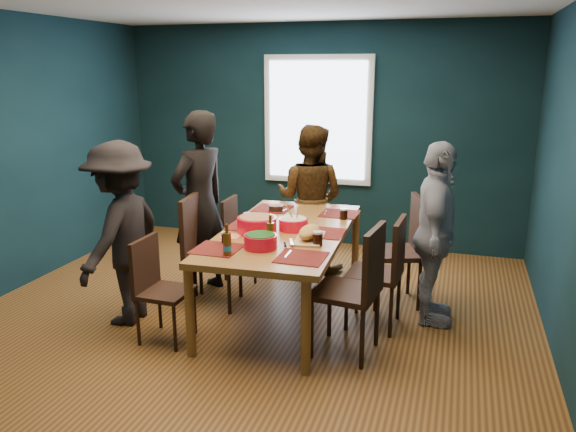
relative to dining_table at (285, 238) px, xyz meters
name	(u,v)px	position (x,y,z in m)	size (l,w,h in m)	color
room	(255,163)	(-0.27, 0.00, 0.65)	(5.01, 5.01, 2.71)	olive
dining_table	(285,238)	(0.00, 0.00, 0.00)	(1.14, 2.13, 0.79)	brown
chair_left_far	(238,232)	(-0.76, 0.76, -0.22)	(0.39, 0.39, 0.85)	black
chair_left_mid	(203,242)	(-0.80, 0.00, -0.12)	(0.52, 0.52, 1.04)	black
chair_left_near	(156,281)	(-0.85, -0.77, -0.22)	(0.39, 0.39, 0.85)	black
chair_right_far	(405,242)	(0.99, 0.57, -0.12)	(0.59, 0.59, 1.03)	black
chair_right_mid	(385,265)	(0.89, 0.00, -0.16)	(0.46, 0.46, 0.97)	black
chair_right_near	(359,281)	(0.76, -0.55, -0.11)	(0.52, 0.52, 1.04)	black
person_far_left	(199,204)	(-0.96, 0.28, 0.18)	(0.65, 0.43, 1.79)	black
person_back	(310,199)	(-0.10, 1.22, 0.08)	(0.78, 0.60, 1.60)	black
person_right	(435,235)	(1.27, 0.23, 0.08)	(0.93, 0.39, 1.59)	white
person_near_left	(121,234)	(-1.30, -0.54, 0.08)	(1.03, 0.59, 1.59)	black
bowl_salad	(257,224)	(-0.21, -0.15, 0.15)	(0.34, 0.34, 0.14)	red
bowl_dumpling	(293,223)	(0.07, 0.02, 0.13)	(0.26, 0.26, 0.24)	red
bowl_herbs	(260,241)	(-0.03, -0.55, 0.14)	(0.26, 0.26, 0.12)	red
cutting_board	(309,233)	(0.28, -0.22, 0.13)	(0.29, 0.54, 0.12)	#D8B574
small_bowl	(276,208)	(-0.29, 0.61, 0.11)	(0.14, 0.14, 0.06)	black
beer_bottle_a	(227,244)	(-0.21, -0.79, 0.16)	(0.07, 0.07, 0.25)	#482D0D
beer_bottle_b	(270,232)	(0.01, -0.41, 0.17)	(0.06, 0.06, 0.24)	#482D0D
cola_glass_a	(225,237)	(-0.35, -0.51, 0.12)	(0.07, 0.07, 0.09)	black
cola_glass_b	(318,238)	(0.39, -0.35, 0.14)	(0.08, 0.08, 0.12)	black
cola_glass_c	(344,213)	(0.42, 0.50, 0.13)	(0.07, 0.07, 0.10)	black
cola_glass_d	(248,218)	(-0.38, 0.07, 0.13)	(0.08, 0.08, 0.11)	black
napkin_a	(321,231)	(0.32, 0.04, 0.08)	(0.16, 0.16, 0.00)	#FF816B
napkin_b	(231,236)	(-0.37, -0.33, 0.08)	(0.15, 0.15, 0.00)	#FF816B
napkin_c	(306,256)	(0.37, -0.64, 0.08)	(0.13, 0.13, 0.00)	#FF816B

